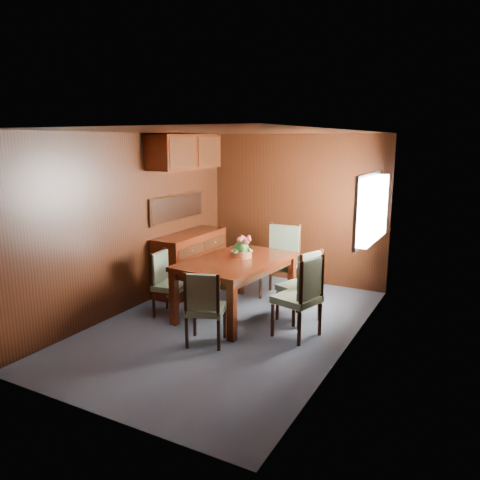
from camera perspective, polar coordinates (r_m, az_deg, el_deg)
The scene contains 11 objects.
ground at distance 6.03m, azimuth -1.39°, elevation -10.34°, with size 4.50×4.50×0.00m, color #373E4B.
room_shell at distance 5.96m, azimuth -0.76°, elevation 5.62°, with size 3.06×4.52×2.41m.
sideboard at distance 7.33m, azimuth -6.06°, elevation -2.62°, with size 0.48×1.40×0.90m, color #371106.
dining_table at distance 6.20m, azimuth -0.44°, elevation -3.30°, with size 1.17×1.72×0.76m.
chair_left_near at distance 6.32m, azimuth -8.94°, elevation -4.80°, with size 0.45×0.47×0.87m.
chair_left_far at distance 6.86m, azimuth -5.76°, elevation -3.35°, with size 0.41×0.42×0.87m.
chair_right_near at distance 5.54m, azimuth 7.60°, elevation -6.41°, with size 0.56×0.58×1.00m.
chair_right_far at distance 6.03m, azimuth 7.73°, elevation -5.13°, with size 0.56×0.58×0.95m.
chair_head at distance 5.32m, azimuth -4.37°, elevation -7.83°, with size 0.53×0.52×0.89m.
chair_foot at distance 7.02m, azimuth 5.10°, elevation -2.02°, with size 0.54×0.52×1.07m.
flower_centerpiece at distance 6.25m, azimuth 0.17°, elevation -0.81°, with size 0.30×0.30×0.30m.
Camera 1 is at (2.76, -4.85, 2.30)m, focal length 35.00 mm.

